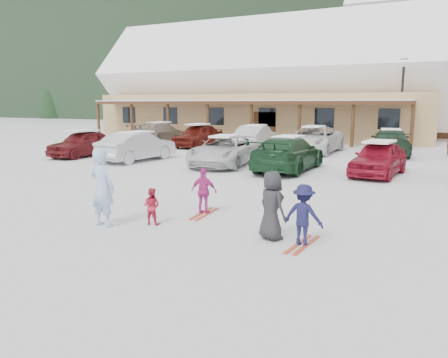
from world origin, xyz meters
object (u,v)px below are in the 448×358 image
at_px(parked_car_9, 256,137).
at_px(parked_car_10, 313,140).
at_px(bystander_dark, 272,205).
at_px(parked_car_2, 225,151).
at_px(day_lodge, 264,91).
at_px(adult_skier, 102,188).
at_px(child_magenta, 204,191).
at_px(parked_car_0, 83,143).
at_px(toddler_red, 152,206).
at_px(lamp_post, 402,97).
at_px(child_navy, 303,215).
at_px(parked_car_7, 159,133).
at_px(parked_car_8, 198,136).
at_px(parked_car_4, 379,158).
at_px(parked_car_11, 390,142).
at_px(parked_car_1, 137,146).
at_px(parked_car_3, 288,154).

height_order(parked_car_9, parked_car_10, parked_car_10).
distance_m(bystander_dark, parked_car_2, 11.26).
xyz_separation_m(day_lodge, adult_skier, (7.07, -28.94, -3.01)).
bearing_deg(child_magenta, parked_car_0, -38.89).
distance_m(toddler_red, child_magenta, 1.57).
bearing_deg(lamp_post, parked_car_0, -136.28).
height_order(child_navy, bystander_dark, bystander_dark).
bearing_deg(lamp_post, parked_car_7, -158.12).
bearing_deg(day_lodge, lamp_post, -20.97).
height_order(parked_car_8, parked_car_9, parked_car_8).
distance_m(bystander_dark, parked_car_8, 20.10).
relative_size(parked_car_4, parked_car_9, 0.90).
bearing_deg(toddler_red, parked_car_10, -96.23).
relative_size(adult_skier, child_navy, 1.45).
relative_size(toddler_red, parked_car_0, 0.22).
distance_m(parked_car_9, parked_car_10, 4.17).
xyz_separation_m(parked_car_8, parked_car_10, (7.79, -0.09, 0.02)).
height_order(parked_car_0, parked_car_11, parked_car_11).
bearing_deg(bystander_dark, parked_car_8, -23.70).
height_order(child_navy, child_magenta, child_navy).
bearing_deg(day_lodge, parked_car_9, -71.45).
relative_size(parked_car_2, parked_car_11, 1.00).
xyz_separation_m(parked_car_2, parked_car_11, (6.54, 7.60, 0.03)).
bearing_deg(parked_car_10, parked_car_7, 176.48).
height_order(parked_car_10, parked_car_11, parked_car_10).
bearing_deg(parked_car_8, bystander_dark, -53.00).
bearing_deg(child_navy, parked_car_1, -34.49).
height_order(parked_car_2, parked_car_4, parked_car_2).
distance_m(child_navy, parked_car_3, 10.13).
height_order(parked_car_7, parked_car_9, parked_car_7).
relative_size(parked_car_9, parked_car_10, 0.80).
relative_size(bystander_dark, parked_car_11, 0.30).
bearing_deg(parked_car_9, toddler_red, 100.75).
distance_m(parked_car_0, parked_car_3, 11.63).
bearing_deg(bystander_dark, child_navy, -155.87).
xyz_separation_m(lamp_post, parked_car_4, (0.33, -13.83, -2.61)).
bearing_deg(day_lodge, child_magenta, -72.10).
bearing_deg(adult_skier, lamp_post, -97.03).
xyz_separation_m(child_magenta, bystander_dark, (2.33, -1.24, 0.13)).
distance_m(lamp_post, child_magenta, 22.79).
xyz_separation_m(child_navy, parked_car_10, (-4.18, 16.68, 0.14)).
xyz_separation_m(parked_car_0, parked_car_4, (15.30, 0.48, -0.02)).
bearing_deg(parked_car_1, adult_skier, 128.91).
relative_size(day_lodge, parked_car_2, 5.83).
bearing_deg(parked_car_9, parked_car_1, 67.02).
bearing_deg(child_navy, bystander_dark, -3.18).
distance_m(child_magenta, parked_car_1, 11.37).
relative_size(lamp_post, parked_car_8, 1.31).
xyz_separation_m(toddler_red, parked_car_10, (-0.45, 16.74, 0.33)).
height_order(lamp_post, parked_car_11, lamp_post).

